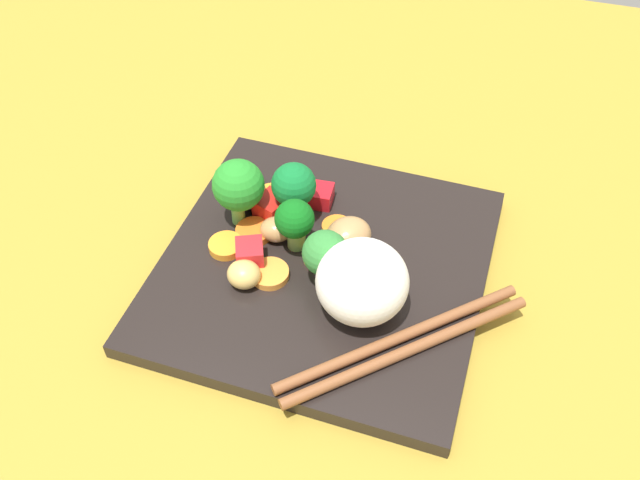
# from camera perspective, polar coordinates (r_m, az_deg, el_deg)

# --- Properties ---
(ground_plane) EXTENTS (1.10, 1.10, 0.02)m
(ground_plane) POSITION_cam_1_polar(r_m,az_deg,el_deg) (0.59, 0.30, -3.40)
(ground_plane) COLOR olive
(square_plate) EXTENTS (0.27, 0.27, 0.01)m
(square_plate) POSITION_cam_1_polar(r_m,az_deg,el_deg) (0.58, 0.30, -2.32)
(square_plate) COLOR black
(square_plate) RESTS_ON ground_plane
(rice_mound) EXTENTS (0.09, 0.09, 0.06)m
(rice_mound) POSITION_cam_1_polar(r_m,az_deg,el_deg) (0.52, 3.51, -3.47)
(rice_mound) COLOR white
(rice_mound) RESTS_ON square_plate
(broccoli_floret_0) EXTENTS (0.04, 0.04, 0.06)m
(broccoli_floret_0) POSITION_cam_1_polar(r_m,az_deg,el_deg) (0.59, -6.76, 4.44)
(broccoli_floret_0) COLOR #6DB04E
(broccoli_floret_0) RESTS_ON square_plate
(broccoli_floret_1) EXTENTS (0.04, 0.04, 0.05)m
(broccoli_floret_1) POSITION_cam_1_polar(r_m,az_deg,el_deg) (0.54, 0.43, -1.16)
(broccoli_floret_1) COLOR #5F8F3D
(broccoli_floret_1) RESTS_ON square_plate
(broccoli_floret_2) EXTENTS (0.03, 0.03, 0.05)m
(broccoli_floret_2) POSITION_cam_1_polar(r_m,az_deg,el_deg) (0.56, -2.09, 1.53)
(broccoli_floret_2) COLOR #6FA04D
(broccoli_floret_2) RESTS_ON square_plate
(broccoli_floret_3) EXTENTS (0.04, 0.04, 0.06)m
(broccoli_floret_3) POSITION_cam_1_polar(r_m,az_deg,el_deg) (0.59, -2.17, 4.40)
(broccoli_floret_3) COLOR #65AF55
(broccoli_floret_3) RESTS_ON square_plate
(carrot_slice_0) EXTENTS (0.03, 0.03, 0.01)m
(carrot_slice_0) POSITION_cam_1_polar(r_m,az_deg,el_deg) (0.60, -5.49, 0.68)
(carrot_slice_0) COLOR orange
(carrot_slice_0) RESTS_ON square_plate
(carrot_slice_1) EXTENTS (0.04, 0.04, 0.00)m
(carrot_slice_1) POSITION_cam_1_polar(r_m,az_deg,el_deg) (0.60, 1.05, 1.18)
(carrot_slice_1) COLOR orange
(carrot_slice_1) RESTS_ON square_plate
(carrot_slice_2) EXTENTS (0.02, 0.02, 0.00)m
(carrot_slice_2) POSITION_cam_1_polar(r_m,az_deg,el_deg) (0.57, -0.45, -1.72)
(carrot_slice_2) COLOR orange
(carrot_slice_2) RESTS_ON square_plate
(carrot_slice_3) EXTENTS (0.04, 0.04, 0.01)m
(carrot_slice_3) POSITION_cam_1_polar(r_m,az_deg,el_deg) (0.59, -7.77, -0.47)
(carrot_slice_3) COLOR orange
(carrot_slice_3) RESTS_ON square_plate
(carrot_slice_4) EXTENTS (0.04, 0.04, 0.01)m
(carrot_slice_4) POSITION_cam_1_polar(r_m,az_deg,el_deg) (0.56, -4.17, -2.79)
(carrot_slice_4) COLOR orange
(carrot_slice_4) RESTS_ON square_plate
(carrot_slice_5) EXTENTS (0.03, 0.03, 0.01)m
(carrot_slice_5) POSITION_cam_1_polar(r_m,az_deg,el_deg) (0.63, -3.98, 3.59)
(carrot_slice_5) COLOR orange
(carrot_slice_5) RESTS_ON square_plate
(pepper_chunk_0) EXTENTS (0.03, 0.03, 0.02)m
(pepper_chunk_0) POSITION_cam_1_polar(r_m,az_deg,el_deg) (0.61, -4.03, 2.71)
(pepper_chunk_0) COLOR red
(pepper_chunk_0) RESTS_ON square_plate
(pepper_chunk_1) EXTENTS (0.03, 0.03, 0.02)m
(pepper_chunk_1) POSITION_cam_1_polar(r_m,az_deg,el_deg) (0.57, -5.81, -1.21)
(pepper_chunk_1) COLOR red
(pepper_chunk_1) RESTS_ON square_plate
(pepper_chunk_2) EXTENTS (0.03, 0.03, 0.02)m
(pepper_chunk_2) POSITION_cam_1_polar(r_m,az_deg,el_deg) (0.62, -0.13, 3.71)
(pepper_chunk_2) COLOR red
(pepper_chunk_2) RESTS_ON square_plate
(chicken_piece_0) EXTENTS (0.04, 0.04, 0.03)m
(chicken_piece_0) POSITION_cam_1_polar(r_m,az_deg,el_deg) (0.62, -5.94, 3.82)
(chicken_piece_0) COLOR tan
(chicken_piece_0) RESTS_ON square_plate
(chicken_piece_1) EXTENTS (0.05, 0.05, 0.03)m
(chicken_piece_1) POSITION_cam_1_polar(r_m,az_deg,el_deg) (0.58, 2.37, 0.39)
(chicken_piece_1) COLOR tan
(chicken_piece_1) RESTS_ON square_plate
(chicken_piece_2) EXTENTS (0.03, 0.03, 0.02)m
(chicken_piece_2) POSITION_cam_1_polar(r_m,az_deg,el_deg) (0.59, -3.64, 0.88)
(chicken_piece_2) COLOR tan
(chicken_piece_2) RESTS_ON square_plate
(chicken_piece_4) EXTENTS (0.03, 0.03, 0.02)m
(chicken_piece_4) POSITION_cam_1_polar(r_m,az_deg,el_deg) (0.56, -6.30, -2.84)
(chicken_piece_4) COLOR #D8AE5B
(chicken_piece_4) RESTS_ON square_plate
(chopstick_pair) EXTENTS (0.16, 0.17, 0.01)m
(chopstick_pair) POSITION_cam_1_polar(r_m,az_deg,el_deg) (0.52, 6.98, -8.51)
(chopstick_pair) COLOR brown
(chopstick_pair) RESTS_ON square_plate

